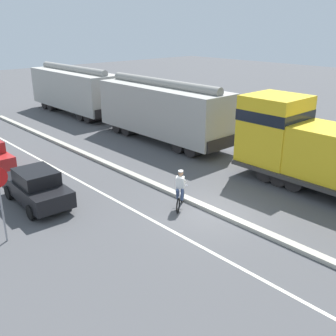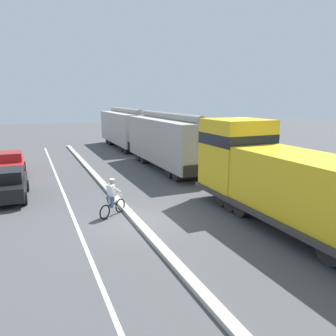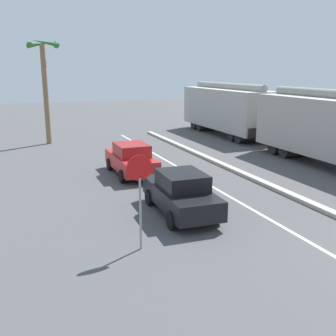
{
  "view_description": "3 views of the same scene",
  "coord_description": "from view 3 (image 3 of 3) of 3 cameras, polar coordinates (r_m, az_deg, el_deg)",
  "views": [
    {
      "loc": [
        -11.56,
        -9.98,
        7.58
      ],
      "look_at": [
        0.04,
        2.75,
        1.2
      ],
      "focal_mm": 42.0,
      "sensor_mm": 36.0,
      "label": 1
    },
    {
      "loc": [
        -3.96,
        -12.75,
        5.23
      ],
      "look_at": [
        2.01,
        1.14,
        1.97
      ],
      "focal_mm": 35.0,
      "sensor_mm": 36.0,
      "label": 2
    },
    {
      "loc": [
        -10.67,
        -6.93,
        5.22
      ],
      "look_at": [
        -4.72,
        7.97,
        1.18
      ],
      "focal_mm": 42.0,
      "sensor_mm": 36.0,
      "label": 3
    }
  ],
  "objects": [
    {
      "name": "median_curb",
      "position": [
        17.53,
        17.0,
        -3.56
      ],
      "size": [
        0.36,
        36.0,
        0.16
      ],
      "primitive_type": "cube",
      "color": "#B2AD9E",
      "rests_on": "ground"
    },
    {
      "name": "lane_stripe",
      "position": [
        16.21,
        10.3,
        -4.88
      ],
      "size": [
        0.14,
        36.0,
        0.01
      ],
      "primitive_type": "cube",
      "color": "silver",
      "rests_on": "ground"
    },
    {
      "name": "hopper_car_lead",
      "position": [
        23.26,
        23.03,
        5.24
      ],
      "size": [
        2.9,
        10.6,
        4.18
      ],
      "color": "#A3A098",
      "rests_on": "ground"
    },
    {
      "name": "hopper_car_middle",
      "position": [
        32.47,
        8.52,
        8.42
      ],
      "size": [
        2.9,
        10.6,
        4.18
      ],
      "color": "#AAA7A0",
      "rests_on": "ground"
    },
    {
      "name": "parked_car_black",
      "position": [
        14.47,
        1.87,
        -3.61
      ],
      "size": [
        1.97,
        4.27,
        1.62
      ],
      "color": "black",
      "rests_on": "ground"
    },
    {
      "name": "parked_car_red",
      "position": [
        19.94,
        -5.37,
        1.3
      ],
      "size": [
        1.84,
        4.2,
        1.62
      ],
      "color": "red",
      "rests_on": "ground"
    },
    {
      "name": "stop_sign",
      "position": [
        11.33,
        -4.13,
        -2.32
      ],
      "size": [
        0.76,
        0.08,
        2.88
      ],
      "color": "gray",
      "rests_on": "ground"
    },
    {
      "name": "palm_tree_near",
      "position": [
        29.29,
        -17.52,
        13.12
      ],
      "size": [
        2.29,
        2.33,
        7.26
      ],
      "color": "#846647",
      "rests_on": "ground"
    }
  ]
}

